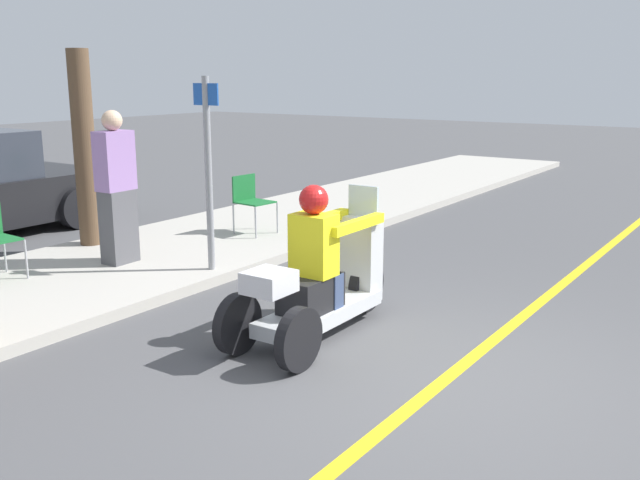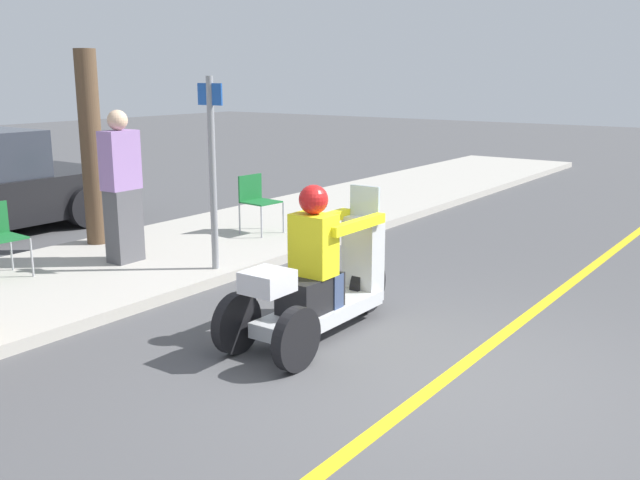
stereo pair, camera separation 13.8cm
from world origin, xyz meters
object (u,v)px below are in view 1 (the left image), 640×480
Objects in this scene: tree_trunk at (84,149)px; motorcycle_trike at (321,282)px; folding_chair_set_back at (250,198)px; street_sign at (208,167)px; spectator_with_child at (116,191)px.

motorcycle_trike is at bearing -100.74° from tree_trunk.
folding_chair_set_back is 2.11m from street_sign.
spectator_with_child reaches higher than motorcycle_trike.
street_sign is at bearing -70.70° from spectator_with_child.
tree_trunk is at bearing 79.26° from motorcycle_trike.
street_sign reaches higher than spectator_with_child.
motorcycle_trike reaches higher than folding_chair_set_back.
folding_chair_set_back is 0.32× the size of tree_trunk.
folding_chair_set_back is at bearing 49.19° from motorcycle_trike.
motorcycle_trike is at bearing -130.81° from folding_chair_set_back.
spectator_with_child is 1.23m from street_sign.
motorcycle_trike is at bearing -97.03° from spectator_with_child.
spectator_with_child is 2.22m from folding_chair_set_back.
spectator_with_child is 0.72× the size of tree_trunk.
folding_chair_set_back is at bearing -5.79° from spectator_with_child.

